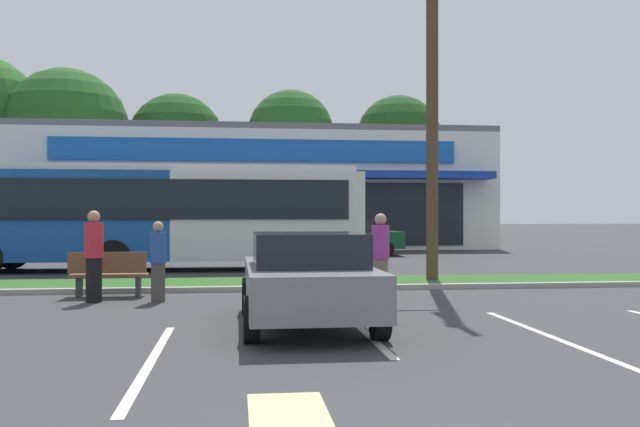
{
  "coord_description": "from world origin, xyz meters",
  "views": [
    {
      "loc": [
        -1.47,
        -2.89,
        1.74
      ],
      "look_at": [
        1.06,
        18.1,
        1.77
      ],
      "focal_mm": 38.88,
      "sensor_mm": 36.0,
      "label": 1
    }
  ],
  "objects_px": {
    "city_bus": "(153,214)",
    "bus_stop_bench": "(108,273)",
    "car_1": "(307,278)",
    "pedestrian_near_bench": "(158,261)",
    "utility_pole": "(427,51)",
    "car_2": "(350,237)",
    "pedestrian_by_pole": "(381,257)",
    "pedestrian_mid": "(94,256)"
  },
  "relations": [
    {
      "from": "city_bus",
      "to": "bus_stop_bench",
      "type": "xyz_separation_m",
      "value": [
        -0.09,
        -6.97,
        -1.26
      ]
    },
    {
      "from": "car_1",
      "to": "bus_stop_bench",
      "type": "bearing_deg",
      "value": 41.15
    },
    {
      "from": "pedestrian_near_bench",
      "to": "utility_pole",
      "type": "bearing_deg",
      "value": -79.25
    },
    {
      "from": "utility_pole",
      "to": "bus_stop_bench",
      "type": "height_order",
      "value": "utility_pole"
    },
    {
      "from": "pedestrian_near_bench",
      "to": "car_2",
      "type": "bearing_deg",
      "value": -36.24
    },
    {
      "from": "city_bus",
      "to": "pedestrian_by_pole",
      "type": "distance_m",
      "value": 10.04
    },
    {
      "from": "city_bus",
      "to": "pedestrian_by_pole",
      "type": "xyz_separation_m",
      "value": [
        5.46,
        -8.38,
        -0.88
      ]
    },
    {
      "from": "car_1",
      "to": "pedestrian_mid",
      "type": "bearing_deg",
      "value": 48.68
    },
    {
      "from": "utility_pole",
      "to": "city_bus",
      "type": "distance_m",
      "value": 9.83
    },
    {
      "from": "city_bus",
      "to": "pedestrian_near_bench",
      "type": "xyz_separation_m",
      "value": [
        1.05,
        -7.96,
        -0.96
      ]
    },
    {
      "from": "car_2",
      "to": "pedestrian_by_pole",
      "type": "relative_size",
      "value": 2.41
    },
    {
      "from": "city_bus",
      "to": "car_1",
      "type": "distance_m",
      "value": 11.91
    },
    {
      "from": "city_bus",
      "to": "pedestrian_mid",
      "type": "bearing_deg",
      "value": -91.49
    },
    {
      "from": "pedestrian_by_pole",
      "to": "car_2",
      "type": "bearing_deg",
      "value": 0.69
    },
    {
      "from": "utility_pole",
      "to": "pedestrian_near_bench",
      "type": "bearing_deg",
      "value": -156.03
    },
    {
      "from": "car_1",
      "to": "pedestrian_by_pole",
      "type": "distance_m",
      "value": 3.4
    },
    {
      "from": "utility_pole",
      "to": "pedestrian_mid",
      "type": "xyz_separation_m",
      "value": [
        -7.52,
        -2.68,
        -4.9
      ]
    },
    {
      "from": "pedestrian_by_pole",
      "to": "pedestrian_mid",
      "type": "height_order",
      "value": "pedestrian_mid"
    },
    {
      "from": "city_bus",
      "to": "bus_stop_bench",
      "type": "distance_m",
      "value": 7.08
    },
    {
      "from": "utility_pole",
      "to": "car_1",
      "type": "bearing_deg",
      "value": -120.74
    },
    {
      "from": "utility_pole",
      "to": "pedestrian_by_pole",
      "type": "height_order",
      "value": "utility_pole"
    },
    {
      "from": "city_bus",
      "to": "pedestrian_mid",
      "type": "height_order",
      "value": "city_bus"
    },
    {
      "from": "bus_stop_bench",
      "to": "pedestrian_near_bench",
      "type": "height_order",
      "value": "pedestrian_near_bench"
    },
    {
      "from": "pedestrian_near_bench",
      "to": "pedestrian_by_pole",
      "type": "xyz_separation_m",
      "value": [
        4.41,
        -0.42,
        0.08
      ]
    },
    {
      "from": "car_2",
      "to": "pedestrian_near_bench",
      "type": "bearing_deg",
      "value": -113.02
    },
    {
      "from": "car_1",
      "to": "car_2",
      "type": "xyz_separation_m",
      "value": [
        3.67,
        18.16,
        0.04
      ]
    },
    {
      "from": "bus_stop_bench",
      "to": "pedestrian_mid",
      "type": "height_order",
      "value": "pedestrian_mid"
    },
    {
      "from": "car_1",
      "to": "car_2",
      "type": "height_order",
      "value": "car_2"
    },
    {
      "from": "car_1",
      "to": "pedestrian_by_pole",
      "type": "xyz_separation_m",
      "value": [
        1.78,
        2.9,
        0.13
      ]
    },
    {
      "from": "bus_stop_bench",
      "to": "car_2",
      "type": "xyz_separation_m",
      "value": [
        7.44,
        13.85,
        0.28
      ]
    },
    {
      "from": "car_1",
      "to": "car_2",
      "type": "bearing_deg",
      "value": -11.43
    },
    {
      "from": "bus_stop_bench",
      "to": "car_2",
      "type": "height_order",
      "value": "car_2"
    },
    {
      "from": "car_2",
      "to": "pedestrian_near_bench",
      "type": "height_order",
      "value": "pedestrian_near_bench"
    },
    {
      "from": "car_2",
      "to": "pedestrian_by_pole",
      "type": "height_order",
      "value": "pedestrian_by_pole"
    },
    {
      "from": "city_bus",
      "to": "car_2",
      "type": "height_order",
      "value": "city_bus"
    },
    {
      "from": "pedestrian_mid",
      "to": "bus_stop_bench",
      "type": "bearing_deg",
      "value": -28.47
    },
    {
      "from": "pedestrian_near_bench",
      "to": "pedestrian_mid",
      "type": "xyz_separation_m",
      "value": [
        -1.26,
        0.1,
        0.11
      ]
    },
    {
      "from": "pedestrian_near_bench",
      "to": "pedestrian_by_pole",
      "type": "bearing_deg",
      "value": -108.65
    },
    {
      "from": "pedestrian_near_bench",
      "to": "pedestrian_mid",
      "type": "relative_size",
      "value": 0.88
    },
    {
      "from": "car_2",
      "to": "city_bus",
      "type": "bearing_deg",
      "value": -136.89
    },
    {
      "from": "car_2",
      "to": "pedestrian_by_pole",
      "type": "bearing_deg",
      "value": -97.09
    },
    {
      "from": "pedestrian_by_pole",
      "to": "city_bus",
      "type": "bearing_deg",
      "value": 40.84
    }
  ]
}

